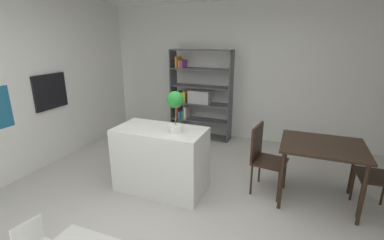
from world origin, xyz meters
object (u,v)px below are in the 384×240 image
Objects in this scene: built_in_oven at (50,91)px; potted_plant_on_island at (175,107)px; dining_table at (322,151)px; kitchen_island at (161,160)px; dining_chair_island_side at (263,153)px; open_bookshelf at (197,97)px.

built_in_oven reaches higher than potted_plant_on_island.
dining_table is at bearing 15.95° from potted_plant_on_island.
potted_plant_on_island is (0.25, -0.03, 0.78)m from kitchen_island.
built_in_oven is at bearing 103.17° from dining_chair_island_side.
built_in_oven is 2.35m from potted_plant_on_island.
open_bookshelf is (-0.54, 2.20, -0.36)m from potted_plant_on_island.
built_in_oven is 0.62× the size of dining_table.
dining_chair_island_side is at bearing 4.93° from built_in_oven.
built_in_oven is 0.65× the size of dining_chair_island_side.
kitchen_island is at bearing -82.32° from open_bookshelf.
kitchen_island is 0.67× the size of open_bookshelf.
kitchen_island is 2.07m from dining_table.
potted_plant_on_island is 2.29m from open_bookshelf.
built_in_oven is 2.23m from kitchen_island.
dining_chair_island_side reaches higher than dining_table.
built_in_oven reaches higher than kitchen_island.
open_bookshelf is at bearing 51.65° from dining_chair_island_side.
potted_plant_on_island reaches higher than kitchen_island.
open_bookshelf is (1.80, 1.97, -0.34)m from built_in_oven.
built_in_oven is 0.34× the size of open_bookshelf.
dining_table is (2.00, 0.48, 0.25)m from kitchen_island.
kitchen_island is 2.23m from open_bookshelf.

